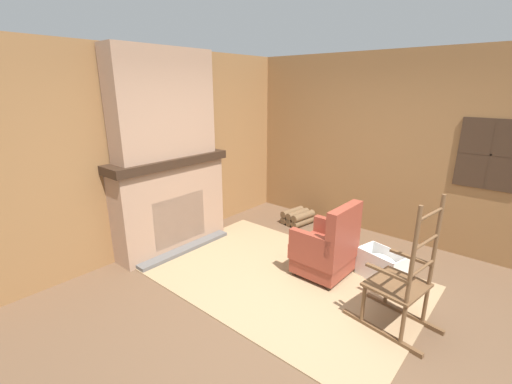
{
  "coord_description": "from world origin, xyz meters",
  "views": [
    {
      "loc": [
        1.65,
        -2.64,
        2.2
      ],
      "look_at": [
        -1.08,
        0.55,
        0.9
      ],
      "focal_mm": 24.0,
      "sensor_mm": 36.0,
      "label": 1
    }
  ],
  "objects_px": {
    "armchair": "(327,249)",
    "laundry_basket": "(381,265)",
    "oil_lamp_vase": "(122,156)",
    "rocking_chair": "(401,286)",
    "firewood_stack": "(298,217)",
    "decorative_plate_on_mantel": "(159,148)",
    "storage_case": "(190,148)"
  },
  "relations": [
    {
      "from": "armchair",
      "to": "rocking_chair",
      "type": "bearing_deg",
      "value": 160.37
    },
    {
      "from": "rocking_chair",
      "to": "firewood_stack",
      "type": "xyz_separation_m",
      "value": [
        -2.16,
        1.53,
        -0.32
      ]
    },
    {
      "from": "armchair",
      "to": "decorative_plate_on_mantel",
      "type": "distance_m",
      "value": 2.5
    },
    {
      "from": "firewood_stack",
      "to": "oil_lamp_vase",
      "type": "distance_m",
      "value": 2.93
    },
    {
      "from": "armchair",
      "to": "laundry_basket",
      "type": "height_order",
      "value": "armchair"
    },
    {
      "from": "firewood_stack",
      "to": "laundry_basket",
      "type": "distance_m",
      "value": 1.89
    },
    {
      "from": "storage_case",
      "to": "decorative_plate_on_mantel",
      "type": "distance_m",
      "value": 0.5
    },
    {
      "from": "rocking_chair",
      "to": "storage_case",
      "type": "relative_size",
      "value": 6.13
    },
    {
      "from": "armchair",
      "to": "storage_case",
      "type": "relative_size",
      "value": 4.35
    },
    {
      "from": "rocking_chair",
      "to": "armchair",
      "type": "bearing_deg",
      "value": -11.76
    },
    {
      "from": "firewood_stack",
      "to": "decorative_plate_on_mantel",
      "type": "height_order",
      "value": "decorative_plate_on_mantel"
    },
    {
      "from": "firewood_stack",
      "to": "laundry_basket",
      "type": "xyz_separation_m",
      "value": [
        1.72,
        -0.8,
        0.07
      ]
    },
    {
      "from": "rocking_chair",
      "to": "storage_case",
      "type": "height_order",
      "value": "storage_case"
    },
    {
      "from": "rocking_chair",
      "to": "laundry_basket",
      "type": "relative_size",
      "value": 2.33
    },
    {
      "from": "firewood_stack",
      "to": "rocking_chair",
      "type": "bearing_deg",
      "value": -35.26
    },
    {
      "from": "laundry_basket",
      "to": "decorative_plate_on_mantel",
      "type": "height_order",
      "value": "decorative_plate_on_mantel"
    },
    {
      "from": "laundry_basket",
      "to": "armchair",
      "type": "bearing_deg",
      "value": -145.73
    },
    {
      "from": "armchair",
      "to": "laundry_basket",
      "type": "xyz_separation_m",
      "value": [
        0.53,
        0.36,
        -0.17
      ]
    },
    {
      "from": "storage_case",
      "to": "rocking_chair",
      "type": "bearing_deg",
      "value": -1.79
    },
    {
      "from": "armchair",
      "to": "firewood_stack",
      "type": "distance_m",
      "value": 1.68
    },
    {
      "from": "laundry_basket",
      "to": "decorative_plate_on_mantel",
      "type": "bearing_deg",
      "value": -156.87
    },
    {
      "from": "armchair",
      "to": "storage_case",
      "type": "xyz_separation_m",
      "value": [
        -2.1,
        -0.27,
        1.01
      ]
    },
    {
      "from": "firewood_stack",
      "to": "oil_lamp_vase",
      "type": "relative_size",
      "value": 1.73
    },
    {
      "from": "oil_lamp_vase",
      "to": "rocking_chair",
      "type": "bearing_deg",
      "value": 16.89
    },
    {
      "from": "storage_case",
      "to": "decorative_plate_on_mantel",
      "type": "xyz_separation_m",
      "value": [
        -0.02,
        -0.5,
        0.06
      ]
    },
    {
      "from": "armchair",
      "to": "laundry_basket",
      "type": "distance_m",
      "value": 0.67
    },
    {
      "from": "armchair",
      "to": "storage_case",
      "type": "bearing_deg",
      "value": 8.32
    },
    {
      "from": "oil_lamp_vase",
      "to": "storage_case",
      "type": "bearing_deg",
      "value": 89.99
    },
    {
      "from": "rocking_chair",
      "to": "firewood_stack",
      "type": "height_order",
      "value": "rocking_chair"
    },
    {
      "from": "oil_lamp_vase",
      "to": "decorative_plate_on_mantel",
      "type": "xyz_separation_m",
      "value": [
        -0.02,
        0.53,
        0.02
      ]
    },
    {
      "from": "armchair",
      "to": "laundry_basket",
      "type": "relative_size",
      "value": 1.65
    },
    {
      "from": "oil_lamp_vase",
      "to": "storage_case",
      "type": "relative_size",
      "value": 1.35
    }
  ]
}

